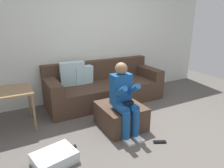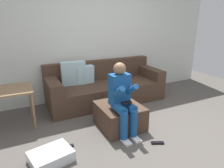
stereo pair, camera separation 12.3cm
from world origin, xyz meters
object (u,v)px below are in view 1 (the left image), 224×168
(person_seated, at_px, (124,98))
(storage_bin, at_px, (55,158))
(couch_sectional, at_px, (103,87))
(remote_under_side_table, at_px, (49,160))
(ottoman, at_px, (121,116))
(side_table, at_px, (10,95))
(remote_near_ottoman, at_px, (160,142))
(remote_by_storage_bin, at_px, (71,147))

(person_seated, height_order, storage_bin, person_seated)
(couch_sectional, xyz_separation_m, remote_under_side_table, (-1.42, -1.42, -0.29))
(ottoman, height_order, side_table, side_table)
(remote_near_ottoman, height_order, remote_under_side_table, same)
(remote_under_side_table, bearing_deg, ottoman, -22.60)
(couch_sectional, xyz_separation_m, person_seated, (-0.28, -1.28, 0.26))
(person_seated, relative_size, storage_bin, 2.21)
(couch_sectional, bearing_deg, remote_by_storage_bin, -130.87)
(side_table, height_order, remote_under_side_table, side_table)
(person_seated, height_order, side_table, person_seated)
(couch_sectional, bearing_deg, storage_bin, -132.80)
(remote_under_side_table, bearing_deg, remote_by_storage_bin, -14.73)
(remote_under_side_table, bearing_deg, remote_near_ottoman, -50.84)
(person_seated, bearing_deg, remote_under_side_table, -173.33)
(ottoman, distance_m, remote_under_side_table, 1.26)
(remote_by_storage_bin, distance_m, remote_under_side_table, 0.34)
(person_seated, xyz_separation_m, remote_by_storage_bin, (-0.84, -0.00, -0.55))
(person_seated, relative_size, remote_near_ottoman, 6.03)
(remote_under_side_table, bearing_deg, person_seated, -30.99)
(side_table, relative_size, remote_near_ottoman, 3.58)
(ottoman, distance_m, remote_near_ottoman, 0.73)
(storage_bin, distance_m, remote_by_storage_bin, 0.33)
(storage_bin, xyz_separation_m, remote_near_ottoman, (1.40, -0.28, -0.06))
(side_table, distance_m, remote_near_ottoman, 2.34)
(storage_bin, bearing_deg, ottoman, 18.57)
(person_seated, height_order, remote_near_ottoman, person_seated)
(remote_near_ottoman, distance_m, remote_by_storage_bin, 1.23)
(ottoman, height_order, remote_under_side_table, ottoman)
(side_table, bearing_deg, couch_sectional, 10.56)
(storage_bin, xyz_separation_m, side_table, (-0.37, 1.16, 0.48))
(remote_by_storage_bin, xyz_separation_m, remote_under_side_table, (-0.31, -0.13, 0.00))
(ottoman, bearing_deg, storage_bin, -161.43)
(side_table, xyz_separation_m, remote_near_ottoman, (1.77, -1.43, -0.54))
(ottoman, xyz_separation_m, side_table, (-1.52, 0.77, 0.36))
(person_seated, xyz_separation_m, remote_near_ottoman, (0.30, -0.47, -0.55))
(ottoman, height_order, person_seated, person_seated)
(ottoman, bearing_deg, person_seated, -105.77)
(storage_bin, distance_m, remote_near_ottoman, 1.43)
(side_table, bearing_deg, remote_by_storage_bin, -56.89)
(person_seated, distance_m, storage_bin, 1.22)
(remote_near_ottoman, bearing_deg, ottoman, 136.52)
(storage_bin, relative_size, remote_by_storage_bin, 3.30)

